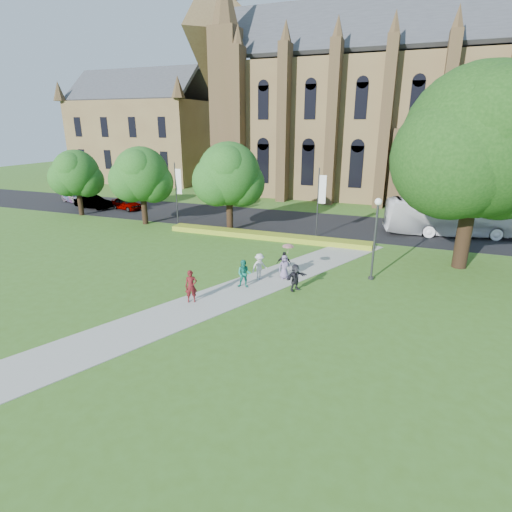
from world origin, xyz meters
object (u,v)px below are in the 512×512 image
at_px(large_tree, 480,142).
at_px(car_2, 75,197).
at_px(streetlamp, 376,229).
at_px(tour_coach, 455,217).
at_px(car_1, 93,202).
at_px(car_0, 126,203).
at_px(pedestrian_0, 191,286).

xyz_separation_m(large_tree, car_2, (-43.12, 9.56, -7.66)).
height_order(streetlamp, tour_coach, streetlamp).
bearing_deg(car_1, car_0, -75.29).
bearing_deg(large_tree, car_1, 169.32).
height_order(car_1, pedestrian_0, pedestrian_0).
bearing_deg(car_2, tour_coach, -72.04).
bearing_deg(car_0, large_tree, -86.24).
bearing_deg(car_2, car_1, -96.69).
distance_m(car_0, car_2, 9.09).
xyz_separation_m(car_1, pedestrian_0, (23.60, -18.83, 0.19)).
xyz_separation_m(tour_coach, car_2, (-43.40, 0.59, -0.96)).
distance_m(streetlamp, large_tree, 8.73).
distance_m(large_tree, tour_coach, 11.20).
bearing_deg(pedestrian_0, car_0, 105.44).
xyz_separation_m(streetlamp, pedestrian_0, (-9.05, -7.14, -2.34)).
bearing_deg(streetlamp, pedestrian_0, -141.72).
distance_m(large_tree, car_0, 35.92).
relative_size(car_1, car_2, 0.96).
xyz_separation_m(tour_coach, pedestrian_0, (-14.82, -20.61, -0.71)).
bearing_deg(tour_coach, pedestrian_0, 133.19).
bearing_deg(streetlamp, car_1, 160.30).
bearing_deg(car_1, streetlamp, -107.01).
bearing_deg(car_0, car_2, 97.42).
bearing_deg(tour_coach, car_1, 81.56).
distance_m(large_tree, car_1, 39.56).
distance_m(car_1, pedestrian_0, 30.20).
xyz_separation_m(tour_coach, car_1, (-38.43, -1.78, -0.90)).
height_order(large_tree, car_0, large_tree).
distance_m(car_2, pedestrian_0, 35.58).
relative_size(large_tree, car_1, 2.90).
bearing_deg(large_tree, car_0, 166.75).
relative_size(large_tree, pedestrian_0, 7.18).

